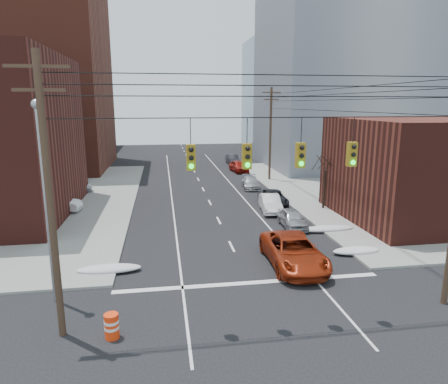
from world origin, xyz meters
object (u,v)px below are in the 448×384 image
object	(u,v)px
parked_car_a	(292,219)
lot_car_a	(54,204)
parked_car_c	(273,198)
red_pickup	(294,251)
parked_car_f	(232,159)
parked_car_e	(239,166)
parked_car_d	(251,183)
lot_car_d	(31,185)
lot_car_c	(7,206)
parked_car_b	(270,203)
construction_barrel	(112,326)
lot_car_b	(66,186)

from	to	relation	value
parked_car_a	lot_car_a	bearing A→B (deg)	162.06
parked_car_c	parked_car_a	bearing A→B (deg)	-89.33
red_pickup	parked_car_f	distance (m)	39.66
parked_car_e	lot_car_a	bearing A→B (deg)	-143.27
parked_car_d	lot_car_d	size ratio (longest dim) A/B	1.03
red_pickup	lot_car_c	size ratio (longest dim) A/B	1.27
parked_car_a	parked_car_c	xyz separation A→B (m)	(0.44, 6.82, -0.01)
red_pickup	parked_car_b	world-z (taller)	red_pickup
red_pickup	parked_car_b	xyz separation A→B (m)	(1.84, 11.67, -0.13)
lot_car_d	red_pickup	bearing A→B (deg)	-124.22
parked_car_d	parked_car_b	bearing A→B (deg)	-86.65
parked_car_f	lot_car_d	distance (m)	29.64
parked_car_e	construction_barrel	xyz separation A→B (m)	(-12.48, -38.06, -0.25)
parked_car_c	lot_car_a	distance (m)	19.13
parked_car_a	parked_car_e	world-z (taller)	parked_car_e
lot_car_c	parked_car_f	bearing A→B (deg)	-30.02
parked_car_e	lot_car_a	xyz separation A→B (m)	(-19.45, -18.42, 0.11)
parked_car_b	lot_car_b	bearing A→B (deg)	159.17
parked_car_b	parked_car_d	bearing A→B (deg)	93.65
parked_car_a	parked_car_f	world-z (taller)	parked_car_f
parked_car_a	parked_car_d	size ratio (longest dim) A/B	0.91
parked_car_f	construction_barrel	bearing A→B (deg)	-105.50
parked_car_e	lot_car_d	world-z (taller)	lot_car_d
parked_car_d	lot_car_c	world-z (taller)	lot_car_c
parked_car_c	lot_car_d	distance (m)	25.14
parked_car_a	parked_car_d	bearing A→B (deg)	91.68
parked_car_b	lot_car_a	xyz separation A→B (m)	(-18.27, 2.07, 0.16)
lot_car_b	parked_car_a	bearing A→B (deg)	-137.28
parked_car_c	lot_car_a	xyz separation A→B (m)	(-19.13, -0.11, 0.22)
lot_car_a	lot_car_d	size ratio (longest dim) A/B	1.05
parked_car_b	parked_car_e	distance (m)	20.52
parked_car_b	parked_car_c	xyz separation A→B (m)	(0.86, 2.18, -0.06)
parked_car_e	parked_car_f	world-z (taller)	parked_car_e
parked_car_b	parked_car_c	world-z (taller)	parked_car_b
parked_car_b	parked_car_f	bearing A→B (deg)	93.07
parked_car_c	construction_barrel	bearing A→B (deg)	-117.24
parked_car_d	lot_car_d	xyz separation A→B (m)	(-23.18, 1.16, 0.24)
parked_car_e	parked_car_f	bearing A→B (deg)	80.05
lot_car_c	lot_car_b	bearing A→B (deg)	-8.31
parked_car_f	lot_car_a	distance (m)	32.54
lot_car_b	construction_barrel	xyz separation A→B (m)	(7.70, -27.33, -0.36)
parked_car_b	lot_car_c	xyz separation A→B (m)	(-21.92, 1.99, 0.13)
lot_car_a	parked_car_e	bearing A→B (deg)	-40.05
parked_car_a	parked_car_f	size ratio (longest dim) A/B	0.90
red_pickup	parked_car_c	bearing A→B (deg)	80.18
parked_car_a	lot_car_d	bearing A→B (deg)	147.94
parked_car_b	lot_car_c	distance (m)	22.01
red_pickup	construction_barrel	bearing A→B (deg)	-146.85
parked_car_b	red_pickup	bearing A→B (deg)	-92.59
parked_car_f	lot_car_b	world-z (taller)	lot_car_b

